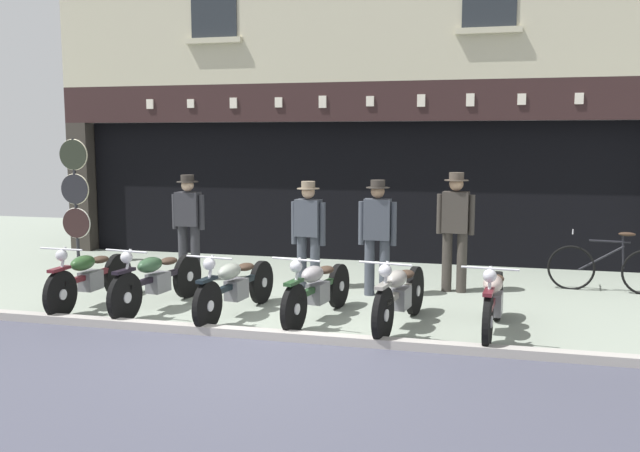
# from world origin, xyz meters

# --- Properties ---
(ground) EXTENTS (23.59, 22.00, 0.18)m
(ground) POSITION_xyz_m (0.00, -0.98, -0.04)
(ground) COLOR gray
(shop_facade) EXTENTS (11.89, 4.42, 6.48)m
(shop_facade) POSITION_xyz_m (-0.00, 7.00, 1.74)
(shop_facade) COLOR black
(shop_facade) RESTS_ON ground
(motorcycle_far_left) EXTENTS (0.62, 1.93, 0.91)m
(motorcycle_far_left) POSITION_xyz_m (-2.74, 0.93, 0.42)
(motorcycle_far_left) COLOR black
(motorcycle_far_left) RESTS_ON ground
(motorcycle_left) EXTENTS (0.62, 2.05, 0.91)m
(motorcycle_left) POSITION_xyz_m (-1.77, 1.00, 0.42)
(motorcycle_left) COLOR black
(motorcycle_left) RESTS_ON ground
(motorcycle_center_left) EXTENTS (0.62, 2.04, 0.90)m
(motorcycle_center_left) POSITION_xyz_m (-0.62, 0.92, 0.41)
(motorcycle_center_left) COLOR black
(motorcycle_center_left) RESTS_ON ground
(motorcycle_center) EXTENTS (0.63, 1.96, 0.89)m
(motorcycle_center) POSITION_xyz_m (0.46, 1.00, 0.41)
(motorcycle_center) COLOR black
(motorcycle_center) RESTS_ON ground
(motorcycle_center_right) EXTENTS (0.62, 1.97, 0.91)m
(motorcycle_center_right) POSITION_xyz_m (1.52, 0.90, 0.42)
(motorcycle_center_right) COLOR black
(motorcycle_center_right) RESTS_ON ground
(motorcycle_right) EXTENTS (0.62, 1.93, 0.90)m
(motorcycle_right) POSITION_xyz_m (2.62, 0.91, 0.42)
(motorcycle_right) COLOR black
(motorcycle_right) RESTS_ON ground
(salesman_left) EXTENTS (0.56, 0.34, 1.71)m
(salesman_left) POSITION_xyz_m (-2.17, 2.89, 0.96)
(salesman_left) COLOR #2D2D33
(salesman_left) RESTS_ON ground
(shopkeeper_center) EXTENTS (0.56, 0.34, 1.65)m
(shopkeeper_center) POSITION_xyz_m (-0.14, 2.79, 0.91)
(shopkeeper_center) COLOR #3D424C
(shopkeeper_center) RESTS_ON ground
(salesman_right) EXTENTS (0.56, 0.34, 1.70)m
(salesman_right) POSITION_xyz_m (0.97, 2.54, 0.94)
(salesman_right) COLOR #3D424C
(salesman_right) RESTS_ON ground
(assistant_far_right) EXTENTS (0.56, 0.35, 1.80)m
(assistant_far_right) POSITION_xyz_m (2.06, 3.06, 1.01)
(assistant_far_right) COLOR #38332D
(assistant_far_right) RESTS_ON ground
(tyre_sign_pole) EXTENTS (0.58, 0.06, 2.29)m
(tyre_sign_pole) POSITION_xyz_m (-4.91, 3.92, 1.34)
(tyre_sign_pole) COLOR #232328
(tyre_sign_pole) RESTS_ON ground
(advert_board_near) EXTENTS (0.76, 0.03, 0.93)m
(advert_board_near) POSITION_xyz_m (2.70, 5.40, 1.84)
(advert_board_near) COLOR silver
(advert_board_far) EXTENTS (0.74, 0.03, 0.94)m
(advert_board_far) POSITION_xyz_m (3.97, 5.40, 1.80)
(advert_board_far) COLOR beige
(leaning_bicycle) EXTENTS (1.73, 0.50, 0.94)m
(leaning_bicycle) POSITION_xyz_m (4.31, 3.61, 0.37)
(leaning_bicycle) COLOR black
(leaning_bicycle) RESTS_ON ground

